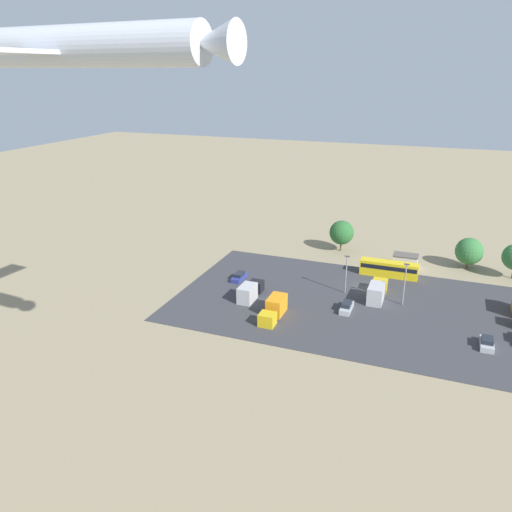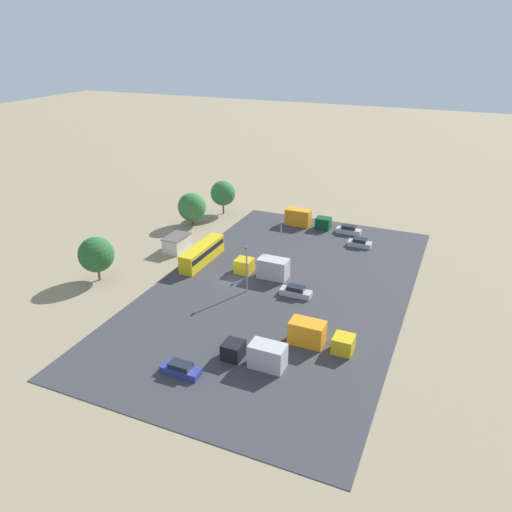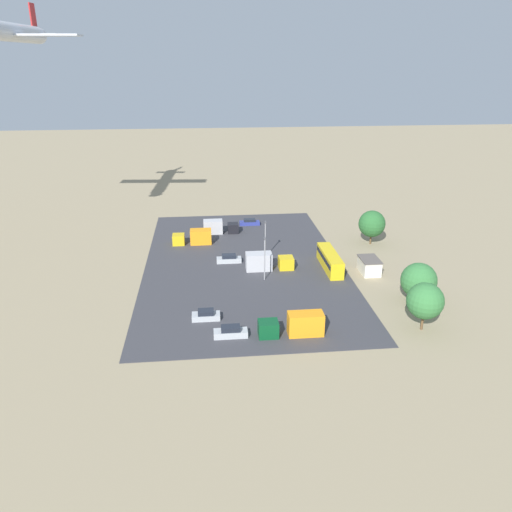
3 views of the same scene
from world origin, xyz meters
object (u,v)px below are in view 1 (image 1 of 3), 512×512
at_px(parked_car_1, 239,277).
at_px(parked_truck_1, 274,309).
at_px(shed_building, 405,261).
at_px(bus, 389,268).
at_px(parked_truck_0, 377,291).
at_px(parked_car_0, 347,307).
at_px(parked_car_2, 487,343).
at_px(parked_truck_2, 250,291).
at_px(airplane, 67,47).

height_order(parked_car_1, parked_truck_1, parked_truck_1).
distance_m(shed_building, parked_truck_1, 36.16).
xyz_separation_m(bus, parked_truck_0, (0.66, 11.54, -0.19)).
xyz_separation_m(shed_building, parked_car_0, (7.34, 24.71, -0.63)).
xyz_separation_m(parked_car_1, parked_car_2, (-44.11, 10.39, 0.02)).
bearing_deg(parked_truck_2, bus, 41.55).
relative_size(shed_building, parked_car_2, 1.23).
relative_size(shed_building, parked_truck_0, 0.59).
bearing_deg(parked_truck_0, parked_car_0, -121.77).
bearing_deg(shed_building, parked_car_1, 32.36).
xyz_separation_m(parked_truck_1, parked_truck_2, (6.37, -5.19, -0.03)).
distance_m(bus, parked_car_1, 29.76).
relative_size(shed_building, airplane, 0.16).
height_order(parked_car_2, parked_truck_0, parked_truck_0).
xyz_separation_m(parked_truck_0, parked_truck_1, (14.96, 13.15, -0.08)).
height_order(parked_truck_0, airplane, airplane).
relative_size(parked_car_2, parked_truck_0, 0.48).
height_order(bus, airplane, airplane).
bearing_deg(parked_truck_0, bus, 86.70).
xyz_separation_m(parked_truck_1, airplane, (7.85, 33.18, 38.99)).
relative_size(bus, parked_truck_2, 1.48).
distance_m(shed_building, airplane, 79.73).
distance_m(parked_truck_1, airplane, 51.79).
distance_m(shed_building, parked_car_2, 32.58).
xyz_separation_m(shed_building, parked_truck_0, (3.25, 18.10, 0.17)).
bearing_deg(parked_car_1, parked_car_2, -13.26).
xyz_separation_m(bus, parked_car_1, (27.10, 12.25, -1.04)).
relative_size(parked_car_1, parked_truck_2, 0.61).
relative_size(bus, parked_truck_0, 1.30).
bearing_deg(bus, parked_car_1, -65.67).
bearing_deg(parked_car_1, shed_building, 32.36).
bearing_deg(airplane, bus, 162.38).
bearing_deg(shed_building, parked_truck_2, 46.67).
height_order(parked_car_2, parked_truck_1, parked_truck_1).
bearing_deg(parked_car_0, parked_truck_1, -148.97).
bearing_deg(parked_truck_0, parked_truck_1, -138.69).
distance_m(parked_truck_0, airplane, 64.66).
xyz_separation_m(parked_car_1, parked_truck_0, (-26.43, -0.71, 0.85)).
bearing_deg(parked_truck_0, parked_car_2, -32.14).
xyz_separation_m(parked_car_0, parked_truck_0, (-4.10, -6.61, 0.81)).
relative_size(shed_building, bus, 0.45).
xyz_separation_m(parked_car_0, airplane, (18.72, 39.71, 39.72)).
height_order(parked_truck_0, parked_truck_1, parked_truck_0).
xyz_separation_m(parked_truck_0, parked_truck_2, (21.33, 7.96, -0.10)).
distance_m(shed_building, parked_truck_2, 35.82).
bearing_deg(parked_truck_2, shed_building, 46.67).
relative_size(parked_car_0, parked_car_2, 1.12).
bearing_deg(parked_car_1, parked_truck_0, 1.55).
bearing_deg(parked_car_2, parked_truck_1, -176.42).
relative_size(parked_truck_0, airplane, 0.26).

